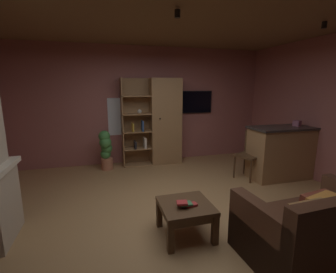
# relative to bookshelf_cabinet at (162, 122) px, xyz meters

# --- Properties ---
(floor) EXTENTS (5.98, 5.27, 0.02)m
(floor) POSITION_rel_bookshelf_cabinet_xyz_m (-0.40, -2.39, -0.99)
(floor) COLOR #A37A4C
(floor) RESTS_ON ground
(wall_back) EXTENTS (6.10, 0.06, 2.69)m
(wall_back) POSITION_rel_bookshelf_cabinet_xyz_m (-0.40, 0.27, 0.37)
(wall_back) COLOR #9E5B56
(wall_back) RESTS_ON ground
(ceiling) EXTENTS (5.98, 5.27, 0.02)m
(ceiling) POSITION_rel_bookshelf_cabinet_xyz_m (-0.40, -2.39, 1.72)
(ceiling) COLOR brown
(window_pane_back) EXTENTS (0.71, 0.01, 0.86)m
(window_pane_back) POSITION_rel_bookshelf_cabinet_xyz_m (-0.85, 0.24, 0.13)
(window_pane_back) COLOR white
(bookshelf_cabinet) EXTENTS (1.36, 0.41, 1.97)m
(bookshelf_cabinet) POSITION_rel_bookshelf_cabinet_xyz_m (0.00, 0.00, 0.00)
(bookshelf_cabinet) COLOR #997047
(bookshelf_cabinet) RESTS_ON ground
(kitchen_bar_counter) EXTENTS (1.50, 0.62, 1.03)m
(kitchen_bar_counter) POSITION_rel_bookshelf_cabinet_xyz_m (2.14, -1.59, -0.46)
(kitchen_bar_counter) COLOR #997047
(kitchen_bar_counter) RESTS_ON ground
(tissue_box) EXTENTS (0.15, 0.15, 0.11)m
(tissue_box) POSITION_rel_bookshelf_cabinet_xyz_m (2.34, -1.58, 0.10)
(tissue_box) COLOR #995972
(tissue_box) RESTS_ON kitchen_bar_counter
(leather_couch) EXTENTS (1.55, 0.97, 0.84)m
(leather_couch) POSITION_rel_bookshelf_cabinet_xyz_m (0.76, -3.62, -0.68)
(leather_couch) COLOR #4C2D1E
(leather_couch) RESTS_ON ground
(coffee_table) EXTENTS (0.61, 0.60, 0.41)m
(coffee_table) POSITION_rel_bookshelf_cabinet_xyz_m (-0.43, -2.88, -0.65)
(coffee_table) COLOR #4C331E
(coffee_table) RESTS_ON ground
(table_book_0) EXTENTS (0.15, 0.11, 0.03)m
(table_book_0) POSITION_rel_bookshelf_cabinet_xyz_m (-0.38, -2.95, -0.56)
(table_book_0) COLOR #B22D2D
(table_book_0) RESTS_ON coffee_table
(table_book_1) EXTENTS (0.14, 0.11, 0.02)m
(table_book_1) POSITION_rel_bookshelf_cabinet_xyz_m (-0.45, -2.95, -0.53)
(table_book_1) COLOR #387247
(table_book_1) RESTS_ON coffee_table
(table_book_2) EXTENTS (0.14, 0.13, 0.03)m
(table_book_2) POSITION_rel_bookshelf_cabinet_xyz_m (-0.50, -2.96, -0.51)
(table_book_2) COLOR #B22D2D
(table_book_2) RESTS_ON coffee_table
(dining_chair) EXTENTS (0.56, 0.56, 0.92)m
(dining_chair) POSITION_rel_bookshelf_cabinet_xyz_m (1.46, -1.42, -0.45)
(dining_chair) COLOR #4C331E
(dining_chair) RESTS_ON ground
(potted_floor_plant) EXTENTS (0.28, 0.30, 0.87)m
(potted_floor_plant) POSITION_rel_bookshelf_cabinet_xyz_m (-1.29, -0.18, -0.51)
(potted_floor_plant) COLOR #B77051
(potted_floor_plant) RESTS_ON ground
(wall_mounted_tv) EXTENTS (0.96, 0.06, 0.54)m
(wall_mounted_tv) POSITION_rel_bookshelf_cabinet_xyz_m (0.86, 0.21, 0.44)
(wall_mounted_tv) COLOR black
(track_light_spot_1) EXTENTS (0.07, 0.07, 0.09)m
(track_light_spot_1) POSITION_rel_bookshelf_cabinet_xyz_m (-0.41, -2.46, 1.64)
(track_light_spot_1) COLOR black
(track_light_spot_2) EXTENTS (0.07, 0.07, 0.09)m
(track_light_spot_2) POSITION_rel_bookshelf_cabinet_xyz_m (1.71, -2.51, 1.64)
(track_light_spot_2) COLOR black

